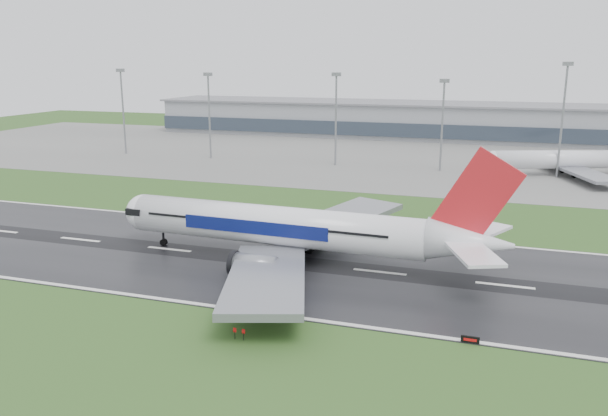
% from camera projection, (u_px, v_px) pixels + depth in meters
% --- Properties ---
extents(ground, '(520.00, 520.00, 0.00)m').
position_uv_depth(ground, '(269.00, 260.00, 107.52)').
color(ground, '#284B1B').
rests_on(ground, ground).
extents(runway, '(400.00, 45.00, 0.10)m').
position_uv_depth(runway, '(269.00, 260.00, 107.51)').
color(runway, black).
rests_on(runway, ground).
extents(apron, '(400.00, 130.00, 0.08)m').
position_uv_depth(apron, '(393.00, 156.00, 222.81)').
color(apron, slate).
rests_on(apron, ground).
extents(terminal, '(240.00, 36.00, 15.00)m').
position_uv_depth(terminal, '(417.00, 121.00, 276.37)').
color(terminal, gray).
rests_on(terminal, ground).
extents(main_airliner, '(72.78, 69.53, 20.83)m').
position_uv_depth(main_airliner, '(301.00, 204.00, 104.08)').
color(main_airliner, white).
rests_on(main_airliner, runway).
extents(parked_airliner, '(68.02, 65.79, 15.85)m').
position_uv_depth(parked_airliner, '(569.00, 150.00, 184.21)').
color(parked_airliner, silver).
rests_on(parked_airliner, apron).
extents(runway_sign, '(2.31, 0.34, 1.04)m').
position_uv_depth(runway_sign, '(470.00, 340.00, 75.84)').
color(runway_sign, black).
rests_on(runway_sign, ground).
extents(floodmast_0, '(0.64, 0.64, 30.25)m').
position_uv_depth(floodmast_0, '(123.00, 113.00, 225.72)').
color(floodmast_0, gray).
rests_on(floodmast_0, ground).
extents(floodmast_1, '(0.64, 0.64, 29.08)m').
position_uv_depth(floodmast_1, '(209.00, 118.00, 215.04)').
color(floodmast_1, gray).
rests_on(floodmast_1, ground).
extents(floodmast_2, '(0.64, 0.64, 29.40)m').
position_uv_depth(floodmast_2, '(336.00, 121.00, 200.86)').
color(floodmast_2, gray).
rests_on(floodmast_2, ground).
extents(floodmast_3, '(0.64, 0.64, 27.70)m').
position_uv_depth(floodmast_3, '(442.00, 128.00, 190.53)').
color(floodmast_3, gray).
rests_on(floodmast_3, ground).
extents(floodmast_4, '(0.64, 0.64, 32.90)m').
position_uv_depth(floodmast_4, '(562.00, 123.00, 179.34)').
color(floodmast_4, gray).
rests_on(floodmast_4, ground).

